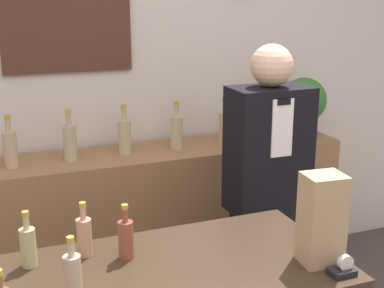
{
  "coord_description": "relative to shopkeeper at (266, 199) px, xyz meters",
  "views": [
    {
      "loc": [
        -0.77,
        -1.17,
        1.84
      ],
      "look_at": [
        0.11,
        1.07,
        1.15
      ],
      "focal_mm": 50.0,
      "sensor_mm": 36.0,
      "label": 1
    }
  ],
  "objects": [
    {
      "name": "back_wall",
      "position": [
        -0.54,
        0.89,
        0.55
      ],
      "size": [
        5.2,
        0.09,
        2.7
      ],
      "color": "silver",
      "rests_on": "ground_plane"
    },
    {
      "name": "tape_dispenser",
      "position": [
        -0.23,
        -0.94,
        0.13
      ],
      "size": [
        0.09,
        0.06,
        0.07
      ],
      "color": "black",
      "rests_on": "display_counter"
    },
    {
      "name": "paper_bag",
      "position": [
        -0.25,
        -0.83,
        0.27
      ],
      "size": [
        0.15,
        0.13,
        0.33
      ],
      "color": "tan",
      "rests_on": "display_counter"
    },
    {
      "name": "potted_plant",
      "position": [
        0.57,
        0.58,
        0.36
      ],
      "size": [
        0.29,
        0.29,
        0.38
      ],
      "color": "#4C3D2D",
      "rests_on": "back_shelf"
    },
    {
      "name": "shelf_bottle_1",
      "position": [
        -1.22,
        0.59,
        0.25
      ],
      "size": [
        0.07,
        0.07,
        0.29
      ],
      "color": "tan",
      "rests_on": "back_shelf"
    },
    {
      "name": "shelf_bottle_3",
      "position": [
        -0.59,
        0.63,
        0.25
      ],
      "size": [
        0.07,
        0.07,
        0.29
      ],
      "color": "tan",
      "rests_on": "back_shelf"
    },
    {
      "name": "back_shelf",
      "position": [
        -0.44,
        0.61,
        -0.33
      ],
      "size": [
        2.36,
        0.44,
        0.94
      ],
      "color": "#8E6642",
      "rests_on": "ground_plane"
    },
    {
      "name": "counter_bottle_3",
      "position": [
        -1.11,
        -0.74,
        0.18
      ],
      "size": [
        0.06,
        0.06,
        0.21
      ],
      "color": "tan",
      "rests_on": "display_counter"
    },
    {
      "name": "counter_bottle_2",
      "position": [
        -1.23,
        -0.48,
        0.18
      ],
      "size": [
        0.06,
        0.06,
        0.21
      ],
      "color": "tan",
      "rests_on": "display_counter"
    },
    {
      "name": "shelf_bottle_4",
      "position": [
        -0.28,
        0.61,
        0.25
      ],
      "size": [
        0.07,
        0.07,
        0.29
      ],
      "color": "tan",
      "rests_on": "back_shelf"
    },
    {
      "name": "shelf_bottle_2",
      "position": [
        -0.91,
        0.61,
        0.25
      ],
      "size": [
        0.07,
        0.07,
        0.29
      ],
      "color": "tan",
      "rests_on": "back_shelf"
    },
    {
      "name": "counter_bottle_4",
      "position": [
        -1.03,
        -0.47,
        0.18
      ],
      "size": [
        0.06,
        0.06,
        0.21
      ],
      "color": "tan",
      "rests_on": "display_counter"
    },
    {
      "name": "counter_bottle_5",
      "position": [
        -0.89,
        -0.55,
        0.18
      ],
      "size": [
        0.06,
        0.06,
        0.21
      ],
      "color": "brown",
      "rests_on": "display_counter"
    },
    {
      "name": "shopkeeper",
      "position": [
        0.0,
        0.0,
        0.0
      ],
      "size": [
        0.4,
        0.25,
        1.6
      ],
      "color": "black",
      "rests_on": "ground_plane"
    },
    {
      "name": "shelf_bottle_5",
      "position": [
        0.04,
        0.62,
        0.25
      ],
      "size": [
        0.07,
        0.07,
        0.29
      ],
      "color": "tan",
      "rests_on": "back_shelf"
    },
    {
      "name": "shelf_bottle_6",
      "position": [
        0.35,
        0.61,
        0.25
      ],
      "size": [
        0.07,
        0.07,
        0.29
      ],
      "color": "#B1AC86",
      "rests_on": "back_shelf"
    }
  ]
}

